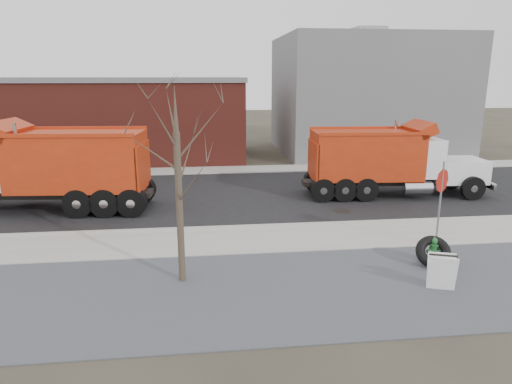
{
  "coord_description": "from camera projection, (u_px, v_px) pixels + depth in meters",
  "views": [
    {
      "loc": [
        -2.53,
        -14.04,
        5.35
      ],
      "look_at": [
        -0.76,
        1.31,
        1.4
      ],
      "focal_mm": 32.0,
      "sensor_mm": 36.0,
      "label": 1
    }
  ],
  "objects": [
    {
      "name": "road",
      "position": [
        260.0,
        194.0,
        21.18
      ],
      "size": [
        60.0,
        9.4,
        0.02
      ],
      "primitive_type": "cube",
      "color": "black",
      "rests_on": "ground"
    },
    {
      "name": "bare_tree",
      "position": [
        177.0,
        160.0,
        11.45
      ],
      "size": [
        3.2,
        3.2,
        5.2
      ],
      "color": "#382D23",
      "rests_on": "ground"
    },
    {
      "name": "stop_sign",
      "position": [
        441.0,
        190.0,
        14.12
      ],
      "size": [
        0.64,
        0.47,
        2.82
      ],
      "rotation": [
        0.0,
        0.0,
        0.22
      ],
      "color": "gray",
      "rests_on": "ground"
    },
    {
      "name": "dump_truck_red_a",
      "position": [
        388.0,
        159.0,
        20.59
      ],
      "size": [
        8.36,
        2.74,
        3.36
      ],
      "rotation": [
        0.0,
        0.0,
        -0.06
      ],
      "color": "black",
      "rests_on": "ground"
    },
    {
      "name": "far_sidewalk",
      "position": [
        248.0,
        169.0,
        26.67
      ],
      "size": [
        60.0,
        2.0,
        0.06
      ],
      "primitive_type": "cube",
      "color": "#9E9B93",
      "rests_on": "ground"
    },
    {
      "name": "ground",
      "position": [
        283.0,
        242.0,
        15.12
      ],
      "size": [
        120.0,
        120.0,
        0.0
      ],
      "primitive_type": "plane",
      "color": "#383328",
      "rests_on": "ground"
    },
    {
      "name": "truck_tire",
      "position": [
        433.0,
        252.0,
        13.1
      ],
      "size": [
        1.16,
        1.05,
        0.93
      ],
      "color": "black",
      "rests_on": "ground"
    },
    {
      "name": "sandwich_board",
      "position": [
        442.0,
        272.0,
        11.61
      ],
      "size": [
        0.79,
        0.63,
        0.95
      ],
      "rotation": [
        0.0,
        0.0,
        -0.33
      ],
      "color": "white",
      "rests_on": "ground"
    },
    {
      "name": "sidewalk",
      "position": [
        282.0,
        238.0,
        15.36
      ],
      "size": [
        60.0,
        2.5,
        0.06
      ],
      "primitive_type": "cube",
      "color": "#9E9B93",
      "rests_on": "ground"
    },
    {
      "name": "building_brick",
      "position": [
        88.0,
        118.0,
        29.72
      ],
      "size": [
        20.2,
        8.2,
        5.3
      ],
      "color": "maroon",
      "rests_on": "ground"
    },
    {
      "name": "building_grey",
      "position": [
        365.0,
        95.0,
        32.46
      ],
      "size": [
        12.0,
        10.0,
        8.0
      ],
      "color": "slate",
      "rests_on": "ground"
    },
    {
      "name": "dump_truck_red_b",
      "position": [
        51.0,
        166.0,
        18.22
      ],
      "size": [
        8.68,
        3.07,
        3.63
      ],
      "rotation": [
        0.0,
        0.0,
        3.07
      ],
      "color": "black",
      "rests_on": "ground"
    },
    {
      "name": "fire_hydrant",
      "position": [
        433.0,
        251.0,
        13.28
      ],
      "size": [
        0.47,
        0.46,
        0.84
      ],
      "rotation": [
        0.0,
        0.0,
        0.37
      ],
      "color": "#266527",
      "rests_on": "ground"
    },
    {
      "name": "curb",
      "position": [
        276.0,
        226.0,
        16.6
      ],
      "size": [
        60.0,
        0.15,
        0.11
      ],
      "primitive_type": "cube",
      "color": "#9E9B93",
      "rests_on": "ground"
    },
    {
      "name": "gravel_verge",
      "position": [
        307.0,
        289.0,
        11.75
      ],
      "size": [
        60.0,
        5.0,
        0.03
      ],
      "primitive_type": "cube",
      "color": "slate",
      "rests_on": "ground"
    }
  ]
}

